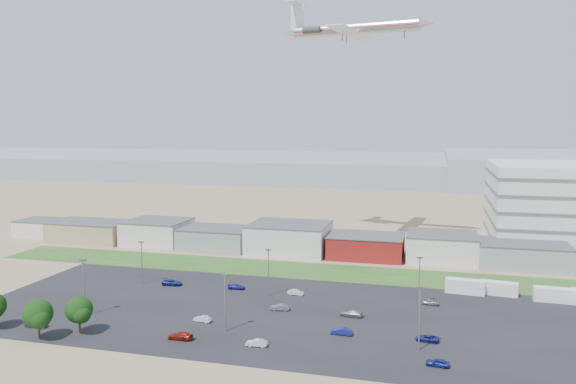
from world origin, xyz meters
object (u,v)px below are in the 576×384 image
(airliner, at_px, (355,29))
(box_trailer_a, at_px, (465,286))
(parked_car_12, at_px, (351,313))
(parked_car_13, at_px, (257,343))
(parked_car_2, at_px, (438,363))
(parked_car_6, at_px, (237,287))
(parked_car_10, at_px, (36,323))
(parked_car_4, at_px, (203,319))
(parked_car_11, at_px, (296,292))
(parked_car_9, at_px, (172,282))
(parked_car_3, at_px, (180,336))
(parked_car_0, at_px, (427,338))
(parked_car_1, at_px, (341,331))
(parked_car_7, at_px, (280,307))
(parked_car_8, at_px, (431,302))

(airliner, bearing_deg, box_trailer_a, -47.79)
(box_trailer_a, xyz_separation_m, airliner, (-31.44, 47.55, 63.07))
(parked_car_12, relative_size, parked_car_13, 1.23)
(parked_car_2, relative_size, parked_car_12, 0.81)
(parked_car_6, height_order, parked_car_10, parked_car_10)
(parked_car_4, xyz_separation_m, parked_car_11, (12.65, 20.36, 0.01))
(parked_car_12, bearing_deg, parked_car_9, -98.02)
(parked_car_3, xyz_separation_m, parked_car_4, (0.20, 8.91, -0.07))
(parked_car_0, bearing_deg, parked_car_13, -64.14)
(parked_car_1, bearing_deg, parked_car_12, -178.27)
(box_trailer_a, relative_size, parked_car_7, 2.22)
(parked_car_0, distance_m, parked_car_6, 45.96)
(parked_car_1, distance_m, parked_car_9, 46.59)
(parked_car_4, height_order, parked_car_7, parked_car_7)
(box_trailer_a, relative_size, parked_car_1, 2.14)
(parked_car_6, height_order, parked_car_8, parked_car_6)
(parked_car_7, xyz_separation_m, parked_car_8, (28.63, 10.90, -0.05))
(parked_car_7, distance_m, parked_car_10, 44.71)
(parked_car_1, relative_size, parked_car_3, 0.87)
(parked_car_10, bearing_deg, parked_car_4, -66.28)
(airliner, xyz_separation_m, parked_car_3, (-16.43, -87.24, -63.96))
(box_trailer_a, distance_m, parked_car_4, 56.75)
(parked_car_6, xyz_separation_m, parked_car_9, (-15.16, -0.82, 0.08))
(parked_car_4, distance_m, parked_car_8, 45.72)
(parked_car_7, bearing_deg, parked_car_8, 103.99)
(parked_car_2, bearing_deg, parked_car_13, -83.97)
(parked_car_0, bearing_deg, parked_car_11, -118.37)
(parked_car_9, relative_size, parked_car_10, 1.02)
(parked_car_1, xyz_separation_m, parked_car_4, (-25.84, -0.19, -0.07))
(airliner, distance_m, parked_car_9, 92.25)
(airliner, height_order, parked_car_12, airliner)
(parked_car_0, bearing_deg, parked_car_1, -80.38)
(airliner, distance_m, parked_car_6, 87.59)
(parked_car_6, distance_m, parked_car_12, 29.35)
(airliner, bearing_deg, parked_car_0, -64.04)
(box_trailer_a, xyz_separation_m, parked_car_4, (-47.67, -30.78, -0.97))
(parked_car_13, bearing_deg, parked_car_0, 104.08)
(parked_car_7, bearing_deg, parked_car_1, 47.92)
(parked_car_7, distance_m, parked_car_9, 30.13)
(parked_car_10, bearing_deg, airliner, -22.67)
(parked_car_3, relative_size, parked_car_4, 1.28)
(parked_car_1, relative_size, parked_car_8, 1.18)
(parked_car_9, xyz_separation_m, parked_car_11, (28.84, 0.05, -0.07))
(parked_car_13, bearing_deg, parked_car_2, 84.25)
(parked_car_0, distance_m, parked_car_3, 41.59)
(parked_car_7, distance_m, parked_car_12, 13.96)
(parked_car_4, distance_m, parked_car_10, 29.68)
(parked_car_7, distance_m, parked_car_8, 30.64)
(parked_car_1, bearing_deg, parked_car_0, 95.77)
(box_trailer_a, relative_size, parked_car_11, 2.37)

